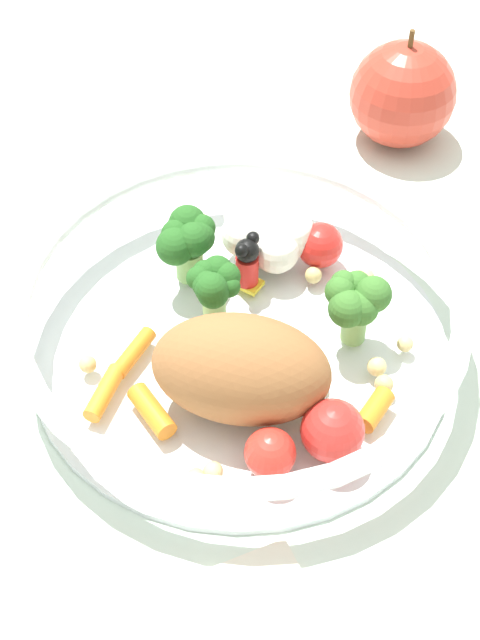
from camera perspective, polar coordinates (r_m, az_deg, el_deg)
ground_plane at (r=0.52m, az=0.04°, el=-2.66°), size 2.40×2.40×0.00m
food_container at (r=0.50m, az=0.37°, el=0.25°), size 0.25×0.25×0.07m
loose_apple at (r=0.66m, az=10.17°, el=13.76°), size 0.07×0.07×0.09m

